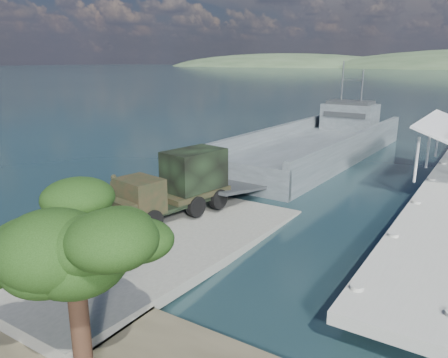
# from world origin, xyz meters

# --- Properties ---
(ground) EXTENTS (1400.00, 1400.00, 0.00)m
(ground) POSITION_xyz_m (0.00, 0.00, 0.00)
(ground) COLOR #172D37
(ground) RESTS_ON ground
(boat_ramp) EXTENTS (10.00, 18.00, 0.50)m
(boat_ramp) POSITION_xyz_m (0.00, -1.00, 0.25)
(boat_ramp) COLOR gray
(boat_ramp) RESTS_ON ground
(shoreline_rocks) EXTENTS (3.20, 5.60, 0.90)m
(shoreline_rocks) POSITION_xyz_m (-6.20, 0.50, 0.00)
(shoreline_rocks) COLOR #5F5F5C
(shoreline_rocks) RESTS_ON ground
(landing_craft) EXTENTS (9.65, 34.39, 10.14)m
(landing_craft) POSITION_xyz_m (-0.41, 23.87, 0.83)
(landing_craft) COLOR #475053
(landing_craft) RESTS_ON ground
(military_truck) EXTENTS (3.76, 8.28, 3.70)m
(military_truck) POSITION_xyz_m (-0.63, 2.47, 2.34)
(military_truck) COLOR black
(military_truck) RESTS_ON boat_ramp
(soldier) EXTENTS (0.89, 0.76, 2.05)m
(soldier) POSITION_xyz_m (-3.77, 0.44, 1.53)
(soldier) COLOR black
(soldier) RESTS_ON boat_ramp
(overhang_tree) EXTENTS (6.66, 6.13, 6.04)m
(overhang_tree) POSITION_xyz_m (5.76, -9.86, 4.84)
(overhang_tree) COLOR black
(overhang_tree) RESTS_ON ground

